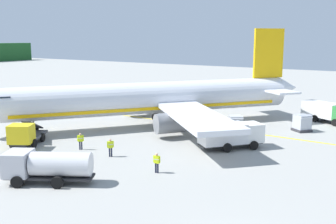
{
  "coord_description": "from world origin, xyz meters",
  "views": [
    {
      "loc": [
        -17.22,
        -7.03,
        10.7
      ],
      "look_at": [
        20.54,
        18.57,
        2.19
      ],
      "focal_mm": 42.71,
      "sensor_mm": 36.0,
      "label": 1
    }
  ],
  "objects_px": {
    "cargo_container_mid": "(302,123)",
    "airliner_foreground": "(155,98)",
    "crew_loader_left": "(110,146)",
    "service_truck_baggage": "(231,134)",
    "service_truck_catering": "(327,111)",
    "crew_loader_right": "(157,161)",
    "service_truck_fuel": "(25,135)",
    "cargo_container_near": "(236,124)",
    "service_truck_pushback": "(47,165)",
    "crew_marshaller": "(14,157)",
    "crew_supervisor": "(81,140)"
  },
  "relations": [
    {
      "from": "cargo_container_mid",
      "to": "airliner_foreground",
      "type": "bearing_deg",
      "value": 113.99
    },
    {
      "from": "crew_loader_left",
      "to": "service_truck_baggage",
      "type": "bearing_deg",
      "value": -42.39
    },
    {
      "from": "service_truck_catering",
      "to": "crew_loader_right",
      "type": "relative_size",
      "value": 4.22
    },
    {
      "from": "service_truck_fuel",
      "to": "cargo_container_near",
      "type": "bearing_deg",
      "value": -39.91
    },
    {
      "from": "airliner_foreground",
      "to": "cargo_container_near",
      "type": "bearing_deg",
      "value": -75.28
    },
    {
      "from": "crew_loader_right",
      "to": "service_truck_fuel",
      "type": "bearing_deg",
      "value": 93.35
    },
    {
      "from": "service_truck_catering",
      "to": "service_truck_pushback",
      "type": "distance_m",
      "value": 36.6
    },
    {
      "from": "service_truck_catering",
      "to": "crew_loader_left",
      "type": "distance_m",
      "value": 29.75
    },
    {
      "from": "service_truck_catering",
      "to": "crew_marshaller",
      "type": "bearing_deg",
      "value": 153.61
    },
    {
      "from": "crew_loader_right",
      "to": "service_truck_pushback",
      "type": "bearing_deg",
      "value": 139.96
    },
    {
      "from": "service_truck_pushback",
      "to": "crew_supervisor",
      "type": "height_order",
      "value": "service_truck_pushback"
    },
    {
      "from": "cargo_container_near",
      "to": "crew_loader_left",
      "type": "xyz_separation_m",
      "value": [
        -15.46,
        5.28,
        0.04
      ]
    },
    {
      "from": "airliner_foreground",
      "to": "cargo_container_mid",
      "type": "height_order",
      "value": "airliner_foreground"
    },
    {
      "from": "airliner_foreground",
      "to": "crew_loader_left",
      "type": "relative_size",
      "value": 21.33
    },
    {
      "from": "service_truck_baggage",
      "to": "crew_loader_left",
      "type": "relative_size",
      "value": 3.74
    },
    {
      "from": "cargo_container_near",
      "to": "cargo_container_mid",
      "type": "xyz_separation_m",
      "value": [
        4.55,
        -6.28,
        0.03
      ]
    },
    {
      "from": "service_truck_catering",
      "to": "crew_loader_left",
      "type": "height_order",
      "value": "service_truck_catering"
    },
    {
      "from": "cargo_container_near",
      "to": "crew_marshaller",
      "type": "distance_m",
      "value": 24.44
    },
    {
      "from": "service_truck_pushback",
      "to": "cargo_container_near",
      "type": "height_order",
      "value": "service_truck_pushback"
    },
    {
      "from": "service_truck_baggage",
      "to": "cargo_container_mid",
      "type": "bearing_deg",
      "value": -17.87
    },
    {
      "from": "service_truck_fuel",
      "to": "crew_supervisor",
      "type": "height_order",
      "value": "service_truck_fuel"
    },
    {
      "from": "service_truck_fuel",
      "to": "crew_marshaller",
      "type": "xyz_separation_m",
      "value": [
        -4.95,
        -5.35,
        -0.16
      ]
    },
    {
      "from": "airliner_foreground",
      "to": "crew_marshaller",
      "type": "xyz_separation_m",
      "value": [
        -20.03,
        -0.26,
        -2.36
      ]
    },
    {
      "from": "airliner_foreground",
      "to": "service_truck_pushback",
      "type": "relative_size",
      "value": 5.46
    },
    {
      "from": "airliner_foreground",
      "to": "crew_supervisor",
      "type": "bearing_deg",
      "value": -178.34
    },
    {
      "from": "service_truck_pushback",
      "to": "crew_loader_right",
      "type": "distance_m",
      "value": 8.42
    },
    {
      "from": "cargo_container_near",
      "to": "crew_loader_right",
      "type": "distance_m",
      "value": 16.72
    },
    {
      "from": "service_truck_baggage",
      "to": "service_truck_pushback",
      "type": "xyz_separation_m",
      "value": [
        -16.32,
        7.22,
        -0.05
      ]
    },
    {
      "from": "cargo_container_near",
      "to": "crew_supervisor",
      "type": "relative_size",
      "value": 1.38
    },
    {
      "from": "crew_loader_left",
      "to": "crew_supervisor",
      "type": "relative_size",
      "value": 1.02
    },
    {
      "from": "airliner_foreground",
      "to": "service_truck_fuel",
      "type": "relative_size",
      "value": 6.12
    },
    {
      "from": "service_truck_fuel",
      "to": "crew_marshaller",
      "type": "bearing_deg",
      "value": -132.81
    },
    {
      "from": "service_truck_fuel",
      "to": "crew_loader_right",
      "type": "height_order",
      "value": "service_truck_fuel"
    },
    {
      "from": "service_truck_baggage",
      "to": "service_truck_catering",
      "type": "xyz_separation_m",
      "value": [
        18.23,
        -4.86,
        -0.01
      ]
    },
    {
      "from": "cargo_container_mid",
      "to": "crew_loader_right",
      "type": "relative_size",
      "value": 1.5
    },
    {
      "from": "service_truck_catering",
      "to": "crew_marshaller",
      "type": "relative_size",
      "value": 3.96
    },
    {
      "from": "crew_loader_left",
      "to": "crew_marshaller",
      "type": "bearing_deg",
      "value": 149.97
    },
    {
      "from": "cargo_container_near",
      "to": "service_truck_fuel",
      "type": "bearing_deg",
      "value": 140.09
    },
    {
      "from": "airliner_foreground",
      "to": "crew_marshaller",
      "type": "height_order",
      "value": "airliner_foreground"
    },
    {
      "from": "cargo_container_near",
      "to": "crew_marshaller",
      "type": "height_order",
      "value": "cargo_container_near"
    },
    {
      "from": "service_truck_baggage",
      "to": "crew_loader_right",
      "type": "bearing_deg",
      "value": 169.62
    },
    {
      "from": "airliner_foreground",
      "to": "cargo_container_near",
      "type": "distance_m",
      "value": 10.26
    },
    {
      "from": "cargo_container_near",
      "to": "cargo_container_mid",
      "type": "bearing_deg",
      "value": -54.06
    },
    {
      "from": "service_truck_pushback",
      "to": "crew_loader_right",
      "type": "xyz_separation_m",
      "value": [
        6.44,
        -5.41,
        -0.44
      ]
    },
    {
      "from": "service_truck_pushback",
      "to": "service_truck_baggage",
      "type": "bearing_deg",
      "value": -23.87
    },
    {
      "from": "crew_loader_right",
      "to": "service_truck_catering",
      "type": "bearing_deg",
      "value": -13.36
    },
    {
      "from": "service_truck_fuel",
      "to": "crew_loader_left",
      "type": "distance_m",
      "value": 9.69
    },
    {
      "from": "airliner_foreground",
      "to": "crew_marshaller",
      "type": "bearing_deg",
      "value": -179.27
    },
    {
      "from": "service_truck_pushback",
      "to": "crew_supervisor",
      "type": "bearing_deg",
      "value": 30.84
    },
    {
      "from": "service_truck_catering",
      "to": "cargo_container_mid",
      "type": "height_order",
      "value": "service_truck_catering"
    }
  ]
}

